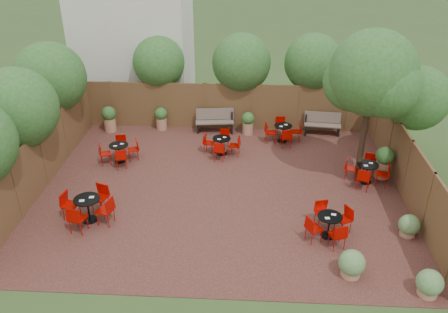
{
  "coord_description": "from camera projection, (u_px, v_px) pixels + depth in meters",
  "views": [
    {
      "loc": [
        0.84,
        -13.22,
        8.33
      ],
      "look_at": [
        0.06,
        0.5,
        1.0
      ],
      "focal_mm": 37.06,
      "sensor_mm": 36.0,
      "label": 1
    }
  ],
  "objects": [
    {
      "name": "park_bench_right",
      "position": [
        322.0,
        123.0,
        19.25
      ],
      "size": [
        1.54,
        0.64,
        0.93
      ],
      "rotation": [
        0.0,
        0.0,
        -0.11
      ],
      "color": "brown",
      "rests_on": "courtyard_paving"
    },
    {
      "name": "bistro_tables",
      "position": [
        229.0,
        170.0,
        15.89
      ],
      "size": [
        10.39,
        7.62,
        0.89
      ],
      "color": "black",
      "rests_on": "courtyard_paving"
    },
    {
      "name": "fence_right",
      "position": [
        407.0,
        169.0,
        14.84
      ],
      "size": [
        0.08,
        10.0,
        2.0
      ],
      "primitive_type": "cube",
      "color": "brown",
      "rests_on": "ground"
    },
    {
      "name": "courtyard_paving",
      "position": [
        221.0,
        189.0,
        15.61
      ],
      "size": [
        12.0,
        10.0,
        0.02
      ],
      "primitive_type": "cube",
      "color": "#3B1B18",
      "rests_on": "ground"
    },
    {
      "name": "low_shrubs",
      "position": [
        394.0,
        259.0,
        11.97
      ],
      "size": [
        2.6,
        2.99,
        0.74
      ],
      "color": "#A06D50",
      "rests_on": "courtyard_paving"
    },
    {
      "name": "fence_back",
      "position": [
        229.0,
        107.0,
        19.54
      ],
      "size": [
        12.0,
        0.08,
        2.0
      ],
      "primitive_type": "cube",
      "color": "brown",
      "rests_on": "ground"
    },
    {
      "name": "park_bench_left",
      "position": [
        215.0,
        120.0,
        19.47
      ],
      "size": [
        1.64,
        0.7,
        0.98
      ],
      "rotation": [
        0.0,
        0.0,
        0.12
      ],
      "color": "brown",
      "rests_on": "courtyard_paving"
    },
    {
      "name": "courtyard_tree",
      "position": [
        372.0,
        78.0,
        14.47
      ],
      "size": [
        2.86,
        2.77,
        5.21
      ],
      "rotation": [
        0.0,
        0.0,
        -0.2
      ],
      "color": "black",
      "rests_on": "courtyard_paving"
    },
    {
      "name": "planters",
      "position": [
        226.0,
        131.0,
        18.33
      ],
      "size": [
        11.22,
        4.14,
        1.15
      ],
      "color": "#A06D50",
      "rests_on": "courtyard_paving"
    },
    {
      "name": "overhang_foliage",
      "position": [
        156.0,
        86.0,
        16.62
      ],
      "size": [
        15.71,
        10.81,
        2.68
      ],
      "color": "#25551B",
      "rests_on": "ground"
    },
    {
      "name": "neighbour_building",
      "position": [
        133.0,
        18.0,
        21.0
      ],
      "size": [
        5.0,
        4.0,
        8.0
      ],
      "primitive_type": "cube",
      "color": "beige",
      "rests_on": "ground"
    },
    {
      "name": "fence_left",
      "position": [
        42.0,
        159.0,
        15.44
      ],
      "size": [
        0.08,
        10.0,
        2.0
      ],
      "primitive_type": "cube",
      "color": "brown",
      "rests_on": "ground"
    },
    {
      "name": "ground",
      "position": [
        221.0,
        189.0,
        15.61
      ],
      "size": [
        80.0,
        80.0,
        0.0
      ],
      "primitive_type": "plane",
      "color": "#354F23",
      "rests_on": "ground"
    }
  ]
}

